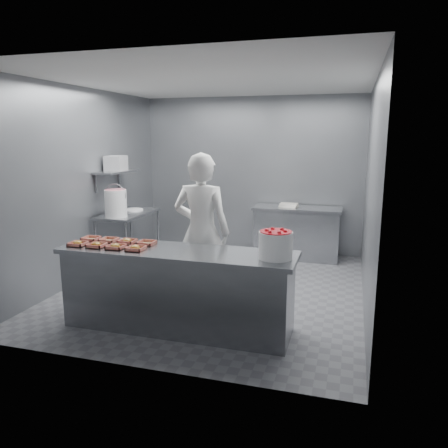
{
  "coord_description": "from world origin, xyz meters",
  "views": [
    {
      "loc": [
        1.78,
        -5.58,
        2.11
      ],
      "look_at": [
        0.2,
        -0.2,
        0.97
      ],
      "focal_mm": 35.0,
      "sensor_mm": 36.0,
      "label": 1
    }
  ],
  "objects_px": {
    "back_counter": "(297,233)",
    "tray_4": "(91,239)",
    "tray_1": "(97,245)",
    "tray_3": "(136,248)",
    "tray_0": "(78,243)",
    "strawberry_tub": "(276,244)",
    "tray_6": "(127,241)",
    "glaze_bucket": "(116,203)",
    "tray_5": "(109,240)",
    "service_counter": "(177,289)",
    "worker": "(202,232)",
    "prep_table": "(129,231)",
    "tray_2": "(116,247)",
    "appliance": "(116,163)",
    "tray_7": "(147,243)"
  },
  "relations": [
    {
      "from": "tray_3",
      "to": "prep_table",
      "type": "bearing_deg",
      "value": 120.61
    },
    {
      "from": "tray_5",
      "to": "service_counter",
      "type": "bearing_deg",
      "value": -8.19
    },
    {
      "from": "appliance",
      "to": "back_counter",
      "type": "bearing_deg",
      "value": 21.36
    },
    {
      "from": "strawberry_tub",
      "to": "appliance",
      "type": "height_order",
      "value": "appliance"
    },
    {
      "from": "glaze_bucket",
      "to": "back_counter",
      "type": "bearing_deg",
      "value": 33.77
    },
    {
      "from": "worker",
      "to": "glaze_bucket",
      "type": "height_order",
      "value": "worker"
    },
    {
      "from": "tray_3",
      "to": "tray_5",
      "type": "height_order",
      "value": "tray_3"
    },
    {
      "from": "back_counter",
      "to": "tray_4",
      "type": "relative_size",
      "value": 8.01
    },
    {
      "from": "tray_1",
      "to": "tray_7",
      "type": "relative_size",
      "value": 1.0
    },
    {
      "from": "prep_table",
      "to": "tray_3",
      "type": "relative_size",
      "value": 6.4
    },
    {
      "from": "tray_0",
      "to": "strawberry_tub",
      "type": "distance_m",
      "value": 2.23
    },
    {
      "from": "tray_5",
      "to": "tray_7",
      "type": "relative_size",
      "value": 1.0
    },
    {
      "from": "prep_table",
      "to": "glaze_bucket",
      "type": "distance_m",
      "value": 0.65
    },
    {
      "from": "prep_table",
      "to": "tray_4",
      "type": "relative_size",
      "value": 6.4
    },
    {
      "from": "tray_2",
      "to": "back_counter",
      "type": "bearing_deg",
      "value": 65.22
    },
    {
      "from": "service_counter",
      "to": "tray_6",
      "type": "relative_size",
      "value": 13.88
    },
    {
      "from": "tray_1",
      "to": "appliance",
      "type": "distance_m",
      "value": 2.39
    },
    {
      "from": "tray_0",
      "to": "appliance",
      "type": "bearing_deg",
      "value": 108.14
    },
    {
      "from": "tray_2",
      "to": "appliance",
      "type": "xyz_separation_m",
      "value": [
        -1.16,
        2.08,
        0.76
      ]
    },
    {
      "from": "tray_0",
      "to": "tray_1",
      "type": "xyz_separation_m",
      "value": [
        0.24,
        0.0,
        0.0
      ]
    },
    {
      "from": "back_counter",
      "to": "tray_2",
      "type": "distance_m",
      "value": 3.75
    },
    {
      "from": "tray_5",
      "to": "worker",
      "type": "xyz_separation_m",
      "value": [
        0.95,
        0.54,
        0.04
      ]
    },
    {
      "from": "tray_4",
      "to": "prep_table",
      "type": "bearing_deg",
      "value": 105.73
    },
    {
      "from": "tray_1",
      "to": "tray_3",
      "type": "xyz_separation_m",
      "value": [
        0.48,
        0.0,
        0.0
      ]
    },
    {
      "from": "prep_table",
      "to": "tray_2",
      "type": "xyz_separation_m",
      "value": [
        0.99,
        -2.08,
        0.33
      ]
    },
    {
      "from": "tray_0",
      "to": "tray_4",
      "type": "distance_m",
      "value": 0.26
    },
    {
      "from": "tray_4",
      "to": "strawberry_tub",
      "type": "bearing_deg",
      "value": -3.89
    },
    {
      "from": "tray_6",
      "to": "worker",
      "type": "distance_m",
      "value": 0.9
    },
    {
      "from": "tray_1",
      "to": "appliance",
      "type": "bearing_deg",
      "value": 113.91
    },
    {
      "from": "tray_6",
      "to": "strawberry_tub",
      "type": "distance_m",
      "value": 1.75
    },
    {
      "from": "back_counter",
      "to": "tray_3",
      "type": "relative_size",
      "value": 8.01
    },
    {
      "from": "prep_table",
      "to": "tray_4",
      "type": "xyz_separation_m",
      "value": [
        0.51,
        -1.82,
        0.33
      ]
    },
    {
      "from": "tray_7",
      "to": "glaze_bucket",
      "type": "height_order",
      "value": "glaze_bucket"
    },
    {
      "from": "strawberry_tub",
      "to": "tray_3",
      "type": "bearing_deg",
      "value": -175.91
    },
    {
      "from": "strawberry_tub",
      "to": "tray_7",
      "type": "bearing_deg",
      "value": 174.25
    },
    {
      "from": "tray_0",
      "to": "appliance",
      "type": "height_order",
      "value": "appliance"
    },
    {
      "from": "back_counter",
      "to": "strawberry_tub",
      "type": "relative_size",
      "value": 4.41
    },
    {
      "from": "tray_2",
      "to": "appliance",
      "type": "distance_m",
      "value": 2.5
    },
    {
      "from": "tray_5",
      "to": "worker",
      "type": "distance_m",
      "value": 1.09
    },
    {
      "from": "tray_5",
      "to": "worker",
      "type": "height_order",
      "value": "worker"
    },
    {
      "from": "tray_0",
      "to": "tray_5",
      "type": "height_order",
      "value": "tray_0"
    },
    {
      "from": "tray_4",
      "to": "glaze_bucket",
      "type": "height_order",
      "value": "glaze_bucket"
    },
    {
      "from": "worker",
      "to": "tray_3",
      "type": "bearing_deg",
      "value": 58.69
    },
    {
      "from": "prep_table",
      "to": "back_counter",
      "type": "xyz_separation_m",
      "value": [
        2.55,
        1.3,
        -0.14
      ]
    },
    {
      "from": "tray_0",
      "to": "tray_2",
      "type": "bearing_deg",
      "value": 0.0
    },
    {
      "from": "tray_0",
      "to": "service_counter",
      "type": "bearing_deg",
      "value": 6.46
    },
    {
      "from": "tray_1",
      "to": "service_counter",
      "type": "bearing_deg",
      "value": 8.16
    },
    {
      "from": "prep_table",
      "to": "service_counter",
      "type": "bearing_deg",
      "value": -49.76
    },
    {
      "from": "tray_4",
      "to": "glaze_bucket",
      "type": "bearing_deg",
      "value": 108.97
    },
    {
      "from": "tray_2",
      "to": "glaze_bucket",
      "type": "relative_size",
      "value": 0.37
    }
  ]
}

